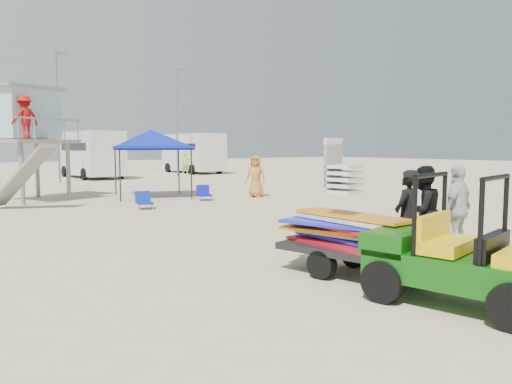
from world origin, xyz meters
TOP-DOWN VIEW (x-y plane):
  - ground at (0.00, 0.00)m, footprint 140.00×140.00m
  - utility_cart at (0.73, -1.47)m, footprint 1.67×2.61m
  - surf_trailer at (0.74, 0.86)m, footprint 1.65×2.50m
  - man_left at (2.26, 0.56)m, footprint 0.73×0.56m
  - man_mid at (3.11, 0.81)m, footprint 0.99×0.83m
  - man_right at (3.96, 0.56)m, footprint 1.15×0.61m
  - lifeguard_tower at (-1.04, 16.64)m, footprint 3.68×3.68m
  - canopy_blue at (3.74, 15.11)m, footprint 3.86×3.86m
  - beach_chair_b at (1.70, 11.36)m, footprint 0.66×0.72m
  - beach_chair_c at (4.89, 12.58)m, footprint 0.72×0.80m
  - rv_mid_right at (6.00, 29.99)m, footprint 2.64×7.00m
  - rv_far_right at (15.00, 31.49)m, footprint 2.64×6.60m
  - light_pole_left at (3.00, 27.00)m, footprint 0.14×0.14m
  - light_pole_right at (12.00, 28.50)m, footprint 0.14×0.14m
  - distant_beachgoers at (1.18, 19.48)m, footprint 19.90×17.04m

SIDE VIEW (x-z plane):
  - ground at x=0.00m, z-range 0.00..0.00m
  - beach_chair_b at x=1.70m, z-range -0.01..0.63m
  - beach_chair_c at x=4.89m, z-range -0.01..0.63m
  - utility_cart at x=0.73m, z-range -0.06..1.77m
  - surf_trailer at x=0.74m, z-range -0.19..1.91m
  - distant_beachgoers at x=1.18m, z-range -0.05..1.79m
  - man_left at x=2.26m, z-range 0.00..1.81m
  - man_mid at x=3.11m, z-range 0.00..1.85m
  - man_right at x=3.96m, z-range 0.00..1.87m
  - rv_far_right at x=15.00m, z-range 0.17..3.42m
  - rv_mid_right at x=6.00m, z-range 0.17..3.42m
  - canopy_blue at x=3.74m, z-range 1.14..4.50m
  - lifeguard_tower at x=-1.04m, z-range 1.11..5.64m
  - light_pole_left at x=3.00m, z-range 0.00..8.00m
  - light_pole_right at x=12.00m, z-range 0.00..8.00m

